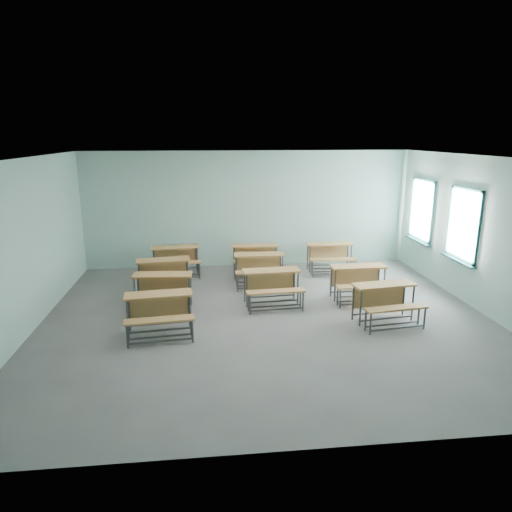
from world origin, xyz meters
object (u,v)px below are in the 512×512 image
at_px(desk_unit_r1c0, 162,287).
at_px(desk_unit_r3c2, 330,253).
at_px(desk_unit_r0c2, 386,298).
at_px(desk_unit_r1c1, 272,282).
at_px(desk_unit_r3c1, 255,255).
at_px(desk_unit_r1c2, 359,278).
at_px(desk_unit_r2c0, 164,271).
at_px(desk_unit_r2c1, 260,265).
at_px(desk_unit_r0c0, 159,308).
at_px(desk_unit_r3c0, 176,257).

distance_m(desk_unit_r1c0, desk_unit_r3c2, 4.89).
bearing_deg(desk_unit_r0c2, desk_unit_r1c0, 157.95).
xyz_separation_m(desk_unit_r1c1, desk_unit_r3c1, (-0.10, 2.38, 0.00)).
bearing_deg(desk_unit_r1c2, desk_unit_r1c1, -176.86).
xyz_separation_m(desk_unit_r1c0, desk_unit_r2c0, (-0.07, 1.19, 0.00)).
distance_m(desk_unit_r2c0, desk_unit_r2c1, 2.31).
relative_size(desk_unit_r1c2, desk_unit_r3c1, 0.98).
height_order(desk_unit_r0c0, desk_unit_r3c2, same).
xyz_separation_m(desk_unit_r2c0, desk_unit_r3c2, (4.33, 1.20, 0.00)).
bearing_deg(desk_unit_r1c1, desk_unit_r3c2, 47.03).
bearing_deg(desk_unit_r2c1, desk_unit_r0c0, -128.40).
bearing_deg(desk_unit_r1c1, desk_unit_r1c2, -0.23).
bearing_deg(desk_unit_r0c0, desk_unit_r3c2, 34.98).
distance_m(desk_unit_r1c2, desk_unit_r2c1, 2.46).
bearing_deg(desk_unit_r3c1, desk_unit_r2c1, -88.23).
distance_m(desk_unit_r2c1, desk_unit_r3c0, 2.34).
distance_m(desk_unit_r2c0, desk_unit_r3c1, 2.61).
height_order(desk_unit_r1c1, desk_unit_r2c1, same).
height_order(desk_unit_r0c2, desk_unit_r2c0, same).
bearing_deg(desk_unit_r3c0, desk_unit_r3c1, -8.16).
height_order(desk_unit_r0c0, desk_unit_r1c0, same).
relative_size(desk_unit_r1c0, desk_unit_r2c0, 0.97).
distance_m(desk_unit_r1c1, desk_unit_r2c1, 1.40).
relative_size(desk_unit_r1c1, desk_unit_r3c0, 0.97).
bearing_deg(desk_unit_r0c2, desk_unit_r3c2, 85.05).
height_order(desk_unit_r2c0, desk_unit_r3c0, same).
bearing_deg(desk_unit_r3c2, desk_unit_r0c0, -137.13).
height_order(desk_unit_r0c2, desk_unit_r3c1, same).
bearing_deg(desk_unit_r3c2, desk_unit_r1c0, -148.54).
relative_size(desk_unit_r0c2, desk_unit_r2c0, 1.01).
relative_size(desk_unit_r1c1, desk_unit_r2c0, 0.97).
height_order(desk_unit_r1c1, desk_unit_r1c2, same).
height_order(desk_unit_r1c1, desk_unit_r2c0, same).
bearing_deg(desk_unit_r3c1, desk_unit_r1c0, -130.60).
height_order(desk_unit_r3c0, desk_unit_r3c1, same).
distance_m(desk_unit_r1c2, desk_unit_r3c1, 3.08).
bearing_deg(desk_unit_r1c2, desk_unit_r3c2, 91.38).
height_order(desk_unit_r2c1, desk_unit_r3c0, same).
xyz_separation_m(desk_unit_r0c0, desk_unit_r2c1, (2.18, 2.68, 0.00)).
xyz_separation_m(desk_unit_r0c0, desk_unit_r3c1, (2.18, 3.66, 0.00)).
relative_size(desk_unit_r0c0, desk_unit_r3c1, 1.04).
xyz_separation_m(desk_unit_r3c0, desk_unit_r3c2, (4.13, -0.09, 0.00)).
height_order(desk_unit_r2c0, desk_unit_r3c1, same).
bearing_deg(desk_unit_r1c2, desk_unit_r0c2, -85.69).
bearing_deg(desk_unit_r3c1, desk_unit_r3c0, -179.31).
bearing_deg(desk_unit_r0c0, desk_unit_r1c1, 23.57).
xyz_separation_m(desk_unit_r1c1, desk_unit_r2c1, (-0.11, 1.40, 0.00)).
distance_m(desk_unit_r1c1, desk_unit_r1c2, 1.99).
xyz_separation_m(desk_unit_r0c0, desk_unit_r0c2, (4.37, 0.09, 0.00)).
relative_size(desk_unit_r0c0, desk_unit_r1c2, 1.06).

